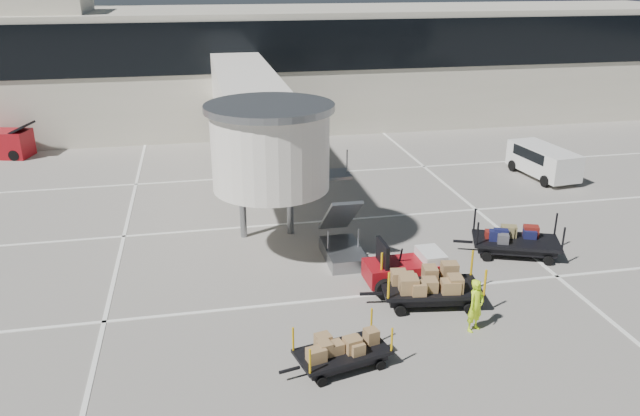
{
  "coord_description": "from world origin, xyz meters",
  "views": [
    {
      "loc": [
        -6.63,
        -16.4,
        10.58
      ],
      "look_at": [
        -2.2,
        5.56,
        2.0
      ],
      "focal_mm": 35.0,
      "sensor_mm": 36.0,
      "label": 1
    }
  ],
  "objects_px": {
    "suitcase_cart": "(514,242)",
    "minivan": "(542,159)",
    "ground_worker": "(476,305)",
    "box_cart_far": "(340,353)",
    "box_cart_near": "(429,285)",
    "baggage_tug": "(405,269)"
  },
  "relations": [
    {
      "from": "box_cart_near",
      "to": "minivan",
      "type": "height_order",
      "value": "minivan"
    },
    {
      "from": "ground_worker",
      "to": "box_cart_far",
      "type": "bearing_deg",
      "value": 165.57
    },
    {
      "from": "suitcase_cart",
      "to": "box_cart_near",
      "type": "bearing_deg",
      "value": -127.67
    },
    {
      "from": "baggage_tug",
      "to": "ground_worker",
      "type": "distance_m",
      "value": 3.44
    },
    {
      "from": "suitcase_cart",
      "to": "box_cart_near",
      "type": "relative_size",
      "value": 1.0
    },
    {
      "from": "box_cart_near",
      "to": "minivan",
      "type": "bearing_deg",
      "value": 55.4
    },
    {
      "from": "box_cart_far",
      "to": "suitcase_cart",
      "type": "bearing_deg",
      "value": 21.91
    },
    {
      "from": "suitcase_cart",
      "to": "minivan",
      "type": "xyz_separation_m",
      "value": [
        6.3,
        9.02,
        0.41
      ]
    },
    {
      "from": "baggage_tug",
      "to": "box_cart_far",
      "type": "xyz_separation_m",
      "value": [
        -3.4,
        -4.35,
        -0.16
      ]
    },
    {
      "from": "ground_worker",
      "to": "suitcase_cart",
      "type": "bearing_deg",
      "value": 23.01
    },
    {
      "from": "box_cart_far",
      "to": "baggage_tug",
      "type": "bearing_deg",
      "value": 38.82
    },
    {
      "from": "ground_worker",
      "to": "minivan",
      "type": "height_order",
      "value": "ground_worker"
    },
    {
      "from": "baggage_tug",
      "to": "ground_worker",
      "type": "relative_size",
      "value": 1.6
    },
    {
      "from": "minivan",
      "to": "ground_worker",
      "type": "bearing_deg",
      "value": -132.75
    },
    {
      "from": "ground_worker",
      "to": "minivan",
      "type": "distance_m",
      "value": 17.15
    },
    {
      "from": "baggage_tug",
      "to": "minivan",
      "type": "relative_size",
      "value": 0.62
    },
    {
      "from": "suitcase_cart",
      "to": "ground_worker",
      "type": "relative_size",
      "value": 2.35
    },
    {
      "from": "box_cart_near",
      "to": "minivan",
      "type": "relative_size",
      "value": 0.91
    },
    {
      "from": "minivan",
      "to": "baggage_tug",
      "type": "bearing_deg",
      "value": -143.38
    },
    {
      "from": "box_cart_near",
      "to": "box_cart_far",
      "type": "xyz_separation_m",
      "value": [
        -3.8,
        -3.04,
        -0.16
      ]
    },
    {
      "from": "minivan",
      "to": "box_cart_far",
      "type": "bearing_deg",
      "value": -141.04
    },
    {
      "from": "ground_worker",
      "to": "baggage_tug",
      "type": "bearing_deg",
      "value": 81.92
    }
  ]
}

